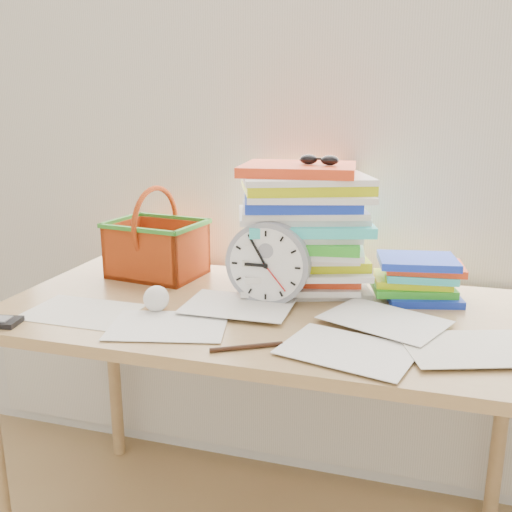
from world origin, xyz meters
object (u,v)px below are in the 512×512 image
(paper_stack, at_px, (303,228))
(desk, at_px, (265,334))
(clock, at_px, (268,263))
(basket, at_px, (156,233))
(book_stack, at_px, (418,278))

(paper_stack, bearing_deg, desk, -106.93)
(desk, height_order, paper_stack, paper_stack)
(paper_stack, height_order, clock, paper_stack)
(clock, relative_size, basket, 0.82)
(paper_stack, xyz_separation_m, basket, (-0.46, -0.00, -0.04))
(book_stack, bearing_deg, paper_stack, 179.94)
(desk, bearing_deg, book_stack, 26.88)
(desk, bearing_deg, basket, 154.48)
(desk, xyz_separation_m, paper_stack, (0.06, 0.19, 0.25))
(desk, relative_size, paper_stack, 3.79)
(clock, height_order, basket, basket)
(clock, distance_m, basket, 0.43)
(paper_stack, distance_m, clock, 0.18)
(paper_stack, bearing_deg, clock, -111.52)
(book_stack, height_order, basket, basket)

